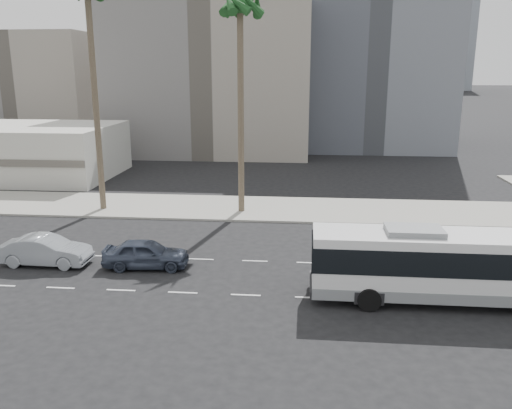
# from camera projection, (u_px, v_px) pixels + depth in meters

# --- Properties ---
(ground) EXTENTS (700.00, 700.00, 0.00)m
(ground) POSITION_uv_depth(u_px,v_px,m) (310.00, 298.00, 24.13)
(ground) COLOR black
(ground) RESTS_ON ground
(sidewalk_north) EXTENTS (120.00, 7.00, 0.15)m
(sidewalk_north) POSITION_uv_depth(u_px,v_px,m) (309.00, 209.00, 39.06)
(sidewalk_north) COLOR gray
(sidewalk_north) RESTS_ON ground
(commercial_low) EXTENTS (22.00, 12.16, 5.00)m
(commercial_low) POSITION_uv_depth(u_px,v_px,m) (2.00, 151.00, 51.24)
(commercial_low) COLOR beige
(commercial_low) RESTS_ON ground
(midrise_beige_west) EXTENTS (24.00, 18.00, 18.00)m
(midrise_beige_west) POSITION_uv_depth(u_px,v_px,m) (214.00, 79.00, 66.33)
(midrise_beige_west) COLOR slate
(midrise_beige_west) RESTS_ON ground
(midrise_gray_center) EXTENTS (20.00, 20.00, 26.00)m
(midrise_gray_center) POSITION_uv_depth(u_px,v_px,m) (369.00, 48.00, 70.29)
(midrise_gray_center) COLOR #51555F
(midrise_gray_center) RESTS_ON ground
(midrise_beige_far) EXTENTS (18.00, 16.00, 15.00)m
(midrise_beige_far) POSITION_uv_depth(u_px,v_px,m) (39.00, 89.00, 73.84)
(midrise_beige_far) COLOR slate
(midrise_beige_far) RESTS_ON ground
(civic_tower) EXTENTS (42.00, 42.00, 129.00)m
(civic_tower) POSITION_uv_depth(u_px,v_px,m) (304.00, 9.00, 255.58)
(civic_tower) COLOR beige
(civic_tower) RESTS_ON ground
(highrise_right) EXTENTS (26.00, 26.00, 70.00)m
(highrise_right) POSITION_uv_depth(u_px,v_px,m) (409.00, 12.00, 233.06)
(highrise_right) COLOR slate
(highrise_right) RESTS_ON ground
(highrise_far) EXTENTS (22.00, 22.00, 60.00)m
(highrise_far) POSITION_uv_depth(u_px,v_px,m) (448.00, 29.00, 261.01)
(highrise_far) COLOR slate
(highrise_far) RESTS_ON ground
(city_bus) EXTENTS (12.04, 2.95, 3.46)m
(city_bus) POSITION_uv_depth(u_px,v_px,m) (447.00, 264.00, 23.32)
(city_bus) COLOR silver
(city_bus) RESTS_ON ground
(car_a) EXTENTS (2.17, 4.64, 1.54)m
(car_a) POSITION_uv_depth(u_px,v_px,m) (146.00, 254.00, 27.66)
(car_a) COLOR #363F50
(car_a) RESTS_ON ground
(car_b) EXTENTS (1.79, 4.85, 1.59)m
(car_b) POSITION_uv_depth(u_px,v_px,m) (46.00, 251.00, 28.06)
(car_b) COLOR #8F949B
(car_b) RESTS_ON ground
(palm_near) EXTENTS (4.60, 4.60, 15.51)m
(palm_near) POSITION_uv_depth(u_px,v_px,m) (240.00, 10.00, 35.01)
(palm_near) COLOR brown
(palm_near) RESTS_ON ground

